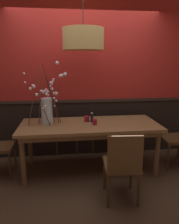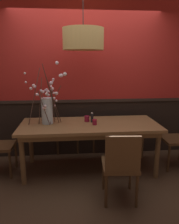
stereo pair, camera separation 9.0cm
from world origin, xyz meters
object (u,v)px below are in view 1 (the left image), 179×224
Objects in this scene: dining_table at (90,129)px; pendant_lamp at (83,39)px; chair_near_side_right at (122,163)px; vase_with_blossoms at (47,108)px; chair_far_side_left at (66,125)px; condiment_bottle at (92,118)px; candle_holder_nearer_center at (87,119)px; chair_far_side_right at (102,122)px; candle_holder_nearer_edge at (95,122)px.

pendant_lamp reaches higher than dining_table.
vase_with_blossoms is at bearing 135.20° from chair_near_side_right.
chair_near_side_right is (0.65, -1.68, 0.00)m from chair_far_side_left.
condiment_bottle is at bearing 105.03° from chair_near_side_right.
chair_near_side_right is 1.06m from candle_holder_nearer_center.
chair_far_side_right is 1.02× the size of chair_near_side_right.
candle_holder_nearer_center is at bearing 103.70° from dining_table.
pendant_lamp is (-0.43, -0.84, 1.46)m from chair_far_side_right.
condiment_bottle is (-0.02, 0.14, 0.03)m from candle_holder_nearer_edge.
condiment_bottle is at bearing -62.23° from chair_far_side_left.
vase_with_blossoms is (-0.98, -0.77, 0.48)m from chair_far_side_right.
condiment_bottle reaches higher than candle_holder_nearer_center.
candle_holder_nearer_edge is at bearing -27.18° from pendant_lamp.
vase_with_blossoms is 0.63m from candle_holder_nearer_center.
condiment_bottle reaches higher than dining_table.
pendant_lamp reaches higher than chair_far_side_left.
condiment_bottle is (-0.25, 0.92, 0.33)m from chair_near_side_right.
chair_far_side_left reaches higher than candle_holder_nearer_edge.
dining_table is 0.18m from candle_holder_nearer_center.
chair_near_side_right is at bearing -71.51° from candle_holder_nearer_center.
chair_far_side_right is 11.05× the size of candle_holder_nearer_edge.
candle_holder_nearer_center is (-0.32, 0.96, 0.30)m from chair_near_side_right.
candle_holder_nearer_center is at bearing 108.49° from chair_near_side_right.
vase_with_blossoms is 1.10× the size of pendant_lamp.
chair_far_side_right reaches higher than chair_far_side_left.
candle_holder_nearer_center is 1.10× the size of candle_holder_nearer_edge.
candle_holder_nearer_center is 0.21m from candle_holder_nearer_edge.
condiment_bottle is at bearing -0.19° from vase_with_blossoms.
chair_far_side_left reaches higher than dining_table.
pendant_lamp is (-0.09, 0.01, 1.31)m from dining_table.
chair_far_side_right is 1.69m from chair_near_side_right.
chair_near_side_right is at bearing -44.80° from vase_with_blossoms.
pendant_lamp reaches higher than vase_with_blossoms.
candle_holder_nearer_edge is (0.43, -0.91, 0.30)m from chair_far_side_left.
chair_far_side_right is (0.34, 0.85, -0.16)m from dining_table.
candle_holder_nearer_edge is (0.07, -0.07, 0.12)m from dining_table.
candle_holder_nearer_edge reaches higher than dining_table.
chair_near_side_right is at bearing -74.97° from condiment_bottle.
chair_near_side_right is 10.82× the size of candle_holder_nearer_edge.
chair_far_side_right is 0.99× the size of vase_with_blossoms.
chair_far_side_right reaches higher than chair_near_side_right.
chair_near_side_right is 1.75m from pendant_lamp.
candle_holder_nearer_center is at bearing 148.09° from condiment_bottle.
condiment_bottle is (0.68, -0.00, -0.17)m from vase_with_blossoms.
chair_near_side_right is (0.29, -0.84, -0.17)m from dining_table.
chair_far_side_right is 1.33m from vase_with_blossoms.
candle_holder_nearer_edge is (0.10, -0.19, -0.00)m from candle_holder_nearer_center.
chair_far_side_right is 0.86m from candle_holder_nearer_center.
chair_near_side_right is 5.74× the size of condiment_bottle.
dining_table is 0.93m from chair_far_side_left.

